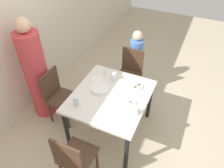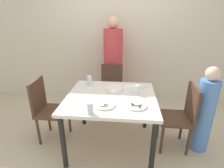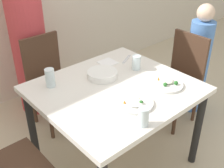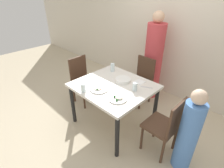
# 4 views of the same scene
# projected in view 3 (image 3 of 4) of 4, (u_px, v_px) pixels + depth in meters

# --- Properties ---
(ground_plane) EXTENTS (10.00, 10.00, 0.00)m
(ground_plane) POSITION_uv_depth(u_px,v_px,m) (115.00, 160.00, 2.48)
(ground_plane) COLOR beige
(dining_table) EXTENTS (1.13, 1.03, 0.75)m
(dining_table) POSITION_uv_depth(u_px,v_px,m) (115.00, 97.00, 2.14)
(dining_table) COLOR silver
(dining_table) RESTS_ON ground_plane
(chair_adult_spot) EXTENTS (0.40, 0.40, 0.91)m
(chair_adult_spot) POSITION_uv_depth(u_px,v_px,m) (50.00, 79.00, 2.72)
(chair_adult_spot) COLOR #4C3323
(chair_adult_spot) RESTS_ON ground_plane
(chair_child_spot) EXTENTS (0.40, 0.40, 0.91)m
(chair_child_spot) POSITION_uv_depth(u_px,v_px,m) (180.00, 76.00, 2.77)
(chair_child_spot) COLOR #4C3323
(chair_child_spot) RESTS_ON ground_plane
(chair_empty_left) EXTENTS (0.40, 0.40, 0.91)m
(chair_empty_left) POSITION_uv_depth(u_px,v_px,m) (1.00, 168.00, 1.75)
(chair_empty_left) COLOR #4C3323
(chair_empty_left) RESTS_ON ground_plane
(person_adult) EXTENTS (0.35, 0.35, 1.70)m
(person_adult) POSITION_uv_depth(u_px,v_px,m) (29.00, 41.00, 2.80)
(person_adult) COLOR #C63D42
(person_adult) RESTS_ON ground_plane
(person_child) EXTENTS (0.23, 0.23, 1.16)m
(person_child) POSITION_uv_depth(u_px,v_px,m) (197.00, 63.00, 2.91)
(person_child) COLOR #5184D1
(person_child) RESTS_ON ground_plane
(bowl_curry) EXTENTS (0.24, 0.24, 0.05)m
(bowl_curry) POSITION_uv_depth(u_px,v_px,m) (102.00, 74.00, 2.21)
(bowl_curry) COLOR white
(bowl_curry) RESTS_ON dining_table
(plate_rice_adult) EXTENTS (0.26, 0.26, 0.05)m
(plate_rice_adult) POSITION_uv_depth(u_px,v_px,m) (134.00, 103.00, 1.89)
(plate_rice_adult) COLOR white
(plate_rice_adult) RESTS_ON dining_table
(plate_rice_child) EXTENTS (0.26, 0.26, 0.05)m
(plate_rice_child) POSITION_uv_depth(u_px,v_px,m) (166.00, 84.00, 2.11)
(plate_rice_child) COLOR white
(plate_rice_child) RESTS_ON dining_table
(glass_water_tall) EXTENTS (0.07, 0.07, 0.14)m
(glass_water_tall) POSITION_uv_depth(u_px,v_px,m) (50.00, 78.00, 2.07)
(glass_water_tall) COLOR silver
(glass_water_tall) RESTS_ON dining_table
(glass_water_short) EXTENTS (0.07, 0.07, 0.12)m
(glass_water_short) POSITION_uv_depth(u_px,v_px,m) (143.00, 117.00, 1.68)
(glass_water_short) COLOR silver
(glass_water_short) RESTS_ON dining_table
(glass_water_center) EXTENTS (0.07, 0.07, 0.12)m
(glass_water_center) POSITION_uv_depth(u_px,v_px,m) (136.00, 63.00, 2.31)
(glass_water_center) COLOR silver
(glass_water_center) RESTS_ON dining_table
(napkin_folded) EXTENTS (0.14, 0.14, 0.01)m
(napkin_folded) POSITION_uv_depth(u_px,v_px,m) (108.00, 62.00, 2.44)
(napkin_folded) COLOR white
(napkin_folded) RESTS_ON dining_table
(fork_steel) EXTENTS (0.17, 0.10, 0.01)m
(fork_steel) POSITION_uv_depth(u_px,v_px,m) (126.00, 59.00, 2.51)
(fork_steel) COLOR silver
(fork_steel) RESTS_ON dining_table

